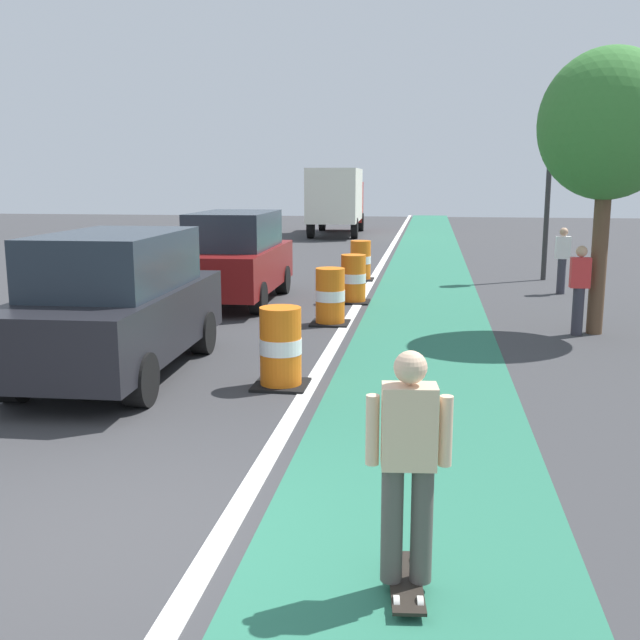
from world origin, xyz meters
TOP-DOWN VIEW (x-y plane):
  - ground_plane at (0.00, 0.00)m, footprint 100.00×100.00m
  - bike_lane_strip at (2.40, 12.00)m, footprint 2.50×80.00m
  - lane_divider_stripe at (0.90, 12.00)m, footprint 0.20×80.00m
  - skateboarder_on_lane at (2.36, -0.49)m, footprint 0.57×0.82m
  - parked_suv_nearest at (-1.89, 4.64)m, footprint 2.03×4.66m
  - parked_suv_second at (-1.87, 11.06)m, footprint 1.98×4.63m
  - traffic_barrel_front at (0.51, 4.38)m, footprint 0.73×0.73m
  - traffic_barrel_mid at (0.59, 8.80)m, footprint 0.73×0.73m
  - traffic_barrel_back at (0.77, 11.39)m, footprint 0.73×0.73m
  - traffic_barrel_far at (0.58, 15.19)m, footprint 0.73×0.73m
  - delivery_truck_down_block at (-2.16, 31.64)m, footprint 2.58×7.68m
  - traffic_light_corner at (5.61, 15.98)m, footprint 0.41×0.32m
  - pedestrian_crossing at (5.65, 13.43)m, footprint 0.34×0.20m
  - pedestrian_waiting at (5.12, 8.46)m, footprint 0.34×0.20m
  - street_tree_sidewalk at (5.46, 8.65)m, footprint 2.40×2.40m

SIDE VIEW (x-z plane):
  - ground_plane at x=0.00m, z-range 0.00..0.00m
  - bike_lane_strip at x=2.40m, z-range 0.00..0.01m
  - lane_divider_stripe at x=0.90m, z-range 0.00..0.01m
  - traffic_barrel_front at x=0.51m, z-range -0.01..1.08m
  - traffic_barrel_mid at x=0.59m, z-range -0.01..1.08m
  - traffic_barrel_back at x=0.77m, z-range -0.01..1.08m
  - traffic_barrel_far at x=0.58m, z-range -0.01..1.08m
  - pedestrian_crossing at x=5.65m, z-range 0.06..1.67m
  - pedestrian_waiting at x=5.12m, z-range 0.06..1.67m
  - skateboarder_on_lane at x=2.36m, z-range 0.07..1.76m
  - parked_suv_nearest at x=-1.89m, z-range 0.02..2.06m
  - parked_suv_second at x=-1.87m, z-range 0.02..2.06m
  - delivery_truck_down_block at x=-2.16m, z-range 0.23..3.46m
  - traffic_light_corner at x=5.61m, z-range 0.95..6.05m
  - street_tree_sidewalk at x=5.46m, z-range 1.17..6.17m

